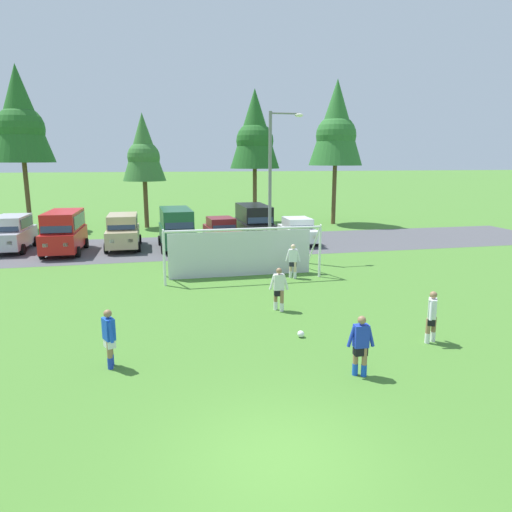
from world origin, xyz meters
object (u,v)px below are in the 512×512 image
object	(u,v)px
soccer_ball	(301,334)
player_striker_near	(432,317)
parked_car_slot_far_left	(12,233)
parked_car_slot_right	(254,222)
parked_car_slot_center_left	(123,231)
parked_car_slot_center	(177,228)
soccer_goal	(242,251)
player_midfield_center	(361,346)
street_lamp	(273,185)
parked_car_slot_center_right	(221,230)
player_winger_right	(279,289)
player_winger_left	(109,339)
parked_car_slot_left	(64,231)
player_defender_far	(293,261)
parked_car_slot_far_right	(298,230)

from	to	relation	value
soccer_ball	player_striker_near	distance (m)	4.05
parked_car_slot_far_left	parked_car_slot_right	world-z (taller)	parked_car_slot_right
parked_car_slot_center_left	parked_car_slot_right	bearing A→B (deg)	4.08
parked_car_slot_center	parked_car_slot_center_left	bearing A→B (deg)	167.05
soccer_ball	soccer_goal	distance (m)	8.14
player_midfield_center	street_lamp	bearing A→B (deg)	84.46
parked_car_slot_right	player_striker_near	bearing A→B (deg)	-85.48
parked_car_slot_far_left	street_lamp	xyz separation A→B (m)	(15.14, -5.96, 3.08)
street_lamp	parked_car_slot_center_right	bearing A→B (deg)	109.56
parked_car_slot_far_left	player_midfield_center	bearing A→B (deg)	-56.27
soccer_ball	player_striker_near	bearing A→B (deg)	-18.45
parked_car_slot_center_left	parked_car_slot_center	size ratio (longest dim) A/B	0.95
player_winger_right	street_lamp	xyz separation A→B (m)	(2.07, 8.95, 3.37)
parked_car_slot_far_left	parked_car_slot_right	distance (m)	15.35
player_winger_right	player_striker_near	bearing A→B (deg)	-46.84
street_lamp	player_midfield_center	bearing A→B (deg)	-95.54
player_winger_right	parked_car_slot_center	size ratio (longest dim) A/B	0.34
player_winger_left	parked_car_slot_left	world-z (taller)	parked_car_slot_left
soccer_goal	parked_car_slot_left	world-z (taller)	soccer_goal
player_striker_near	parked_car_slot_center	world-z (taller)	parked_car_slot_center
player_striker_near	player_midfield_center	size ratio (longest dim) A/B	1.00
player_winger_left	street_lamp	xyz separation A→B (m)	(7.83, 12.65, 3.37)
parked_car_slot_center_right	soccer_goal	bearing A→B (deg)	-92.44
player_winger_right	parked_car_slot_far_left	distance (m)	19.83
soccer_goal	player_defender_far	distance (m)	2.50
parked_car_slot_center_left	parked_car_slot_left	bearing A→B (deg)	-167.18
soccer_ball	street_lamp	bearing A→B (deg)	79.89
parked_car_slot_far_right	parked_car_slot_center_right	bearing A→B (deg)	165.78
parked_car_slot_center_right	street_lamp	bearing A→B (deg)	-70.44
parked_car_slot_center	player_striker_near	bearing A→B (deg)	-68.67
player_striker_near	parked_car_slot_far_left	bearing A→B (deg)	131.65
player_winger_right	soccer_goal	bearing A→B (deg)	94.35
player_defender_far	player_winger_left	size ratio (longest dim) A/B	1.00
soccer_goal	parked_car_slot_right	distance (m)	9.89
parked_car_slot_center_left	parked_car_slot_right	world-z (taller)	parked_car_slot_right
soccer_ball	parked_car_slot_left	bearing A→B (deg)	121.04
player_winger_left	street_lamp	world-z (taller)	street_lamp
player_defender_far	parked_car_slot_far_right	size ratio (longest dim) A/B	0.39
player_striker_near	parked_car_slot_center_left	world-z (taller)	parked_car_slot_center_left
parked_car_slot_center	parked_car_slot_center_right	xyz separation A→B (m)	(3.05, 1.34, -0.47)
player_winger_left	player_defender_far	bearing A→B (deg)	47.01
player_striker_near	player_winger_right	xyz separation A→B (m)	(-3.77, 4.02, 0.00)
parked_car_slot_left	player_winger_right	bearing A→B (deg)	-54.00
player_striker_near	street_lamp	size ratio (longest dim) A/B	0.20
player_striker_near	player_midfield_center	xyz separation A→B (m)	(-3.11, -1.62, 0.00)
parked_car_slot_right	street_lamp	size ratio (longest dim) A/B	0.59
street_lamp	player_striker_near	bearing A→B (deg)	-82.55
parked_car_slot_far_right	street_lamp	bearing A→B (deg)	-122.92
player_winger_right	parked_car_slot_right	size ratio (longest dim) A/B	0.34
player_winger_left	street_lamp	bearing A→B (deg)	58.24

